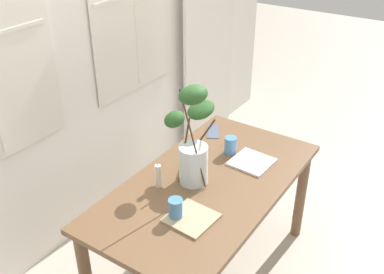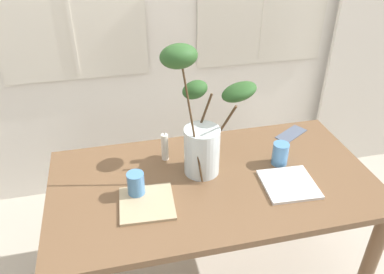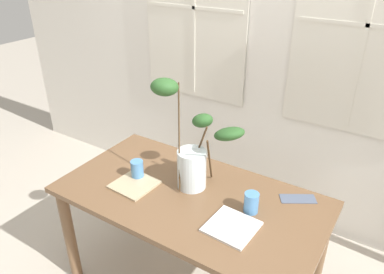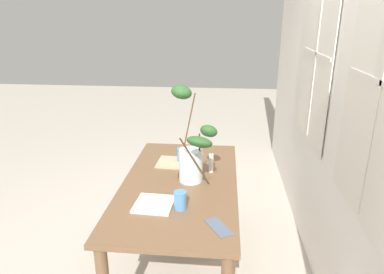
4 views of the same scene
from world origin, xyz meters
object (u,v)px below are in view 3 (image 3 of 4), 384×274
(plate_square_left, at_px, (134,184))
(plate_square_right, at_px, (232,227))
(dining_table, at_px, (190,210))
(drinking_glass_blue_left, at_px, (137,170))
(drinking_glass_blue_right, at_px, (251,203))
(vase_with_branches, at_px, (194,150))
(pillar_candle, at_px, (183,158))

(plate_square_left, relative_size, plate_square_right, 0.98)
(dining_table, height_order, plate_square_right, plate_square_right)
(drinking_glass_blue_left, bearing_deg, dining_table, 4.57)
(drinking_glass_blue_left, xyz_separation_m, drinking_glass_blue_right, (0.71, 0.08, -0.00))
(plate_square_right, bearing_deg, drinking_glass_blue_left, 172.37)
(dining_table, bearing_deg, vase_with_branches, 108.24)
(vase_with_branches, bearing_deg, plate_square_left, -147.74)
(plate_square_right, bearing_deg, plate_square_left, 178.37)
(plate_square_left, bearing_deg, pillar_candle, 66.95)
(drinking_glass_blue_right, xyz_separation_m, plate_square_right, (-0.03, -0.17, -0.05))
(dining_table, height_order, drinking_glass_blue_left, drinking_glass_blue_left)
(plate_square_left, xyz_separation_m, pillar_candle, (0.13, 0.32, 0.07))
(pillar_candle, bearing_deg, drinking_glass_blue_right, -16.82)
(dining_table, distance_m, drinking_glass_blue_right, 0.39)
(dining_table, relative_size, drinking_glass_blue_right, 13.26)
(dining_table, bearing_deg, pillar_candle, 131.97)
(drinking_glass_blue_left, xyz_separation_m, pillar_candle, (0.17, 0.24, 0.01))
(dining_table, height_order, vase_with_branches, vase_with_branches)
(drinking_glass_blue_left, bearing_deg, pillar_candle, 55.04)
(drinking_glass_blue_right, height_order, plate_square_right, drinking_glass_blue_right)
(plate_square_left, distance_m, pillar_candle, 0.35)
(drinking_glass_blue_left, distance_m, drinking_glass_blue_right, 0.72)
(drinking_glass_blue_left, xyz_separation_m, plate_square_right, (0.69, -0.09, -0.05))
(pillar_candle, bearing_deg, dining_table, -48.03)
(vase_with_branches, relative_size, drinking_glass_blue_left, 5.87)
(vase_with_branches, distance_m, drinking_glass_blue_right, 0.42)
(drinking_glass_blue_left, bearing_deg, vase_with_branches, 18.99)
(dining_table, bearing_deg, drinking_glass_blue_left, -175.43)
(plate_square_right, height_order, pillar_candle, pillar_candle)
(drinking_glass_blue_left, height_order, drinking_glass_blue_right, drinking_glass_blue_left)
(vase_with_branches, relative_size, plate_square_left, 2.94)
(vase_with_branches, height_order, drinking_glass_blue_right, vase_with_branches)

